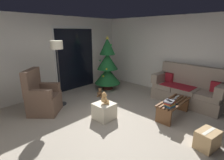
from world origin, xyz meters
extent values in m
plane|color=#9E9384|center=(0.00, 0.00, 0.00)|extent=(7.00, 7.00, 0.00)
cube|color=silver|center=(0.00, 3.06, 1.25)|extent=(5.72, 0.12, 2.50)
cube|color=silver|center=(2.86, 0.00, 1.25)|extent=(0.12, 6.00, 2.50)
cube|color=silver|center=(0.92, 2.99, 1.10)|extent=(1.60, 0.02, 2.20)
cube|color=black|center=(0.92, 2.97, 1.05)|extent=(1.50, 0.02, 2.10)
cube|color=gray|center=(2.25, -0.49, 0.17)|extent=(0.86, 1.94, 0.34)
cube|color=gray|center=(2.20, -1.10, 0.41)|extent=(0.71, 0.64, 0.14)
cube|color=gray|center=(2.23, -0.48, 0.41)|extent=(0.71, 0.64, 0.14)
cube|color=gray|center=(2.26, 0.13, 0.41)|extent=(0.71, 0.64, 0.14)
cube|color=gray|center=(2.55, -0.50, 0.78)|extent=(0.30, 1.91, 0.60)
cube|color=gray|center=(2.20, -1.35, 0.62)|extent=(0.77, 0.24, 0.28)
cube|color=gray|center=(2.30, 0.38, 0.62)|extent=(0.77, 0.24, 0.28)
cube|color=maroon|center=(2.22, -0.23, 0.49)|extent=(0.65, 0.93, 0.02)
cube|color=maroon|center=(2.37, -1.19, 0.62)|extent=(0.14, 0.33, 0.28)
cube|color=maroon|center=(2.45, 0.20, 0.62)|extent=(0.14, 0.33, 0.28)
cube|color=brown|center=(1.22, -0.74, 0.38)|extent=(1.10, 0.05, 0.04)
cube|color=brown|center=(1.22, -0.66, 0.38)|extent=(1.10, 0.05, 0.04)
cube|color=brown|center=(1.22, -0.57, 0.38)|extent=(1.10, 0.05, 0.04)
cube|color=brown|center=(1.22, -0.48, 0.38)|extent=(1.10, 0.05, 0.04)
cube|color=brown|center=(1.22, -0.39, 0.38)|extent=(1.10, 0.05, 0.04)
cube|color=brown|center=(0.73, -0.57, 0.18)|extent=(0.05, 0.36, 0.37)
cube|color=brown|center=(1.71, -0.57, 0.18)|extent=(0.05, 0.36, 0.37)
cube|color=black|center=(1.07, -0.65, 0.41)|extent=(0.06, 0.16, 0.02)
cube|color=#333338|center=(1.22, -0.50, 0.41)|extent=(0.16, 0.09, 0.02)
cube|color=silver|center=(1.55, -0.51, 0.41)|extent=(0.16, 0.06, 0.02)
cube|color=#ADADB2|center=(1.34, -0.53, 0.41)|extent=(0.16, 0.05, 0.02)
cube|color=#285684|center=(0.86, -0.64, 0.42)|extent=(0.23, 0.21, 0.04)
cube|color=#B79333|center=(0.86, -0.63, 0.46)|extent=(0.21, 0.19, 0.04)
cube|color=#A32D28|center=(0.87, -0.62, 0.49)|extent=(0.25, 0.17, 0.03)
cube|color=#4C4C51|center=(0.85, -0.61, 0.52)|extent=(0.24, 0.21, 0.03)
cube|color=black|center=(0.86, -0.61, 0.54)|extent=(0.13, 0.16, 0.01)
cylinder|color=#4C1E19|center=(1.61, 2.08, 0.05)|extent=(0.36, 0.36, 0.10)
cylinder|color=brown|center=(1.61, 2.08, 0.16)|extent=(0.08, 0.08, 0.12)
cone|color=#195628|center=(1.61, 2.08, 0.50)|extent=(0.92, 0.92, 0.56)
cone|color=#195628|center=(1.61, 2.08, 1.01)|extent=(0.73, 0.73, 0.56)
cone|color=#195628|center=(1.61, 2.08, 1.53)|extent=(0.54, 0.54, 0.56)
sphere|color=gold|center=(1.25, 1.92, 0.57)|extent=(0.06, 0.06, 0.06)
sphere|color=#1E8C33|center=(1.73, 1.93, 1.36)|extent=(0.06, 0.06, 0.06)
sphere|color=#1E8C33|center=(1.68, 1.96, 1.57)|extent=(0.06, 0.06, 0.06)
sphere|color=#1E8C33|center=(1.50, 2.33, 1.02)|extent=(0.06, 0.06, 0.06)
sphere|color=gold|center=(1.36, 1.86, 0.80)|extent=(0.06, 0.06, 0.06)
sphere|color=red|center=(1.65, 2.39, 0.87)|extent=(0.06, 0.06, 0.06)
sphere|color=#B233A5|center=(1.69, 2.28, 1.23)|extent=(0.06, 0.06, 0.06)
sphere|color=white|center=(1.38, 2.09, 1.22)|extent=(0.06, 0.06, 0.06)
sphere|color=white|center=(1.74, 1.92, 1.31)|extent=(0.06, 0.06, 0.06)
sphere|color=gold|center=(1.58, 2.23, 1.51)|extent=(0.06, 0.06, 0.06)
sphere|color=#1E8C33|center=(1.24, 1.97, 0.59)|extent=(0.06, 0.06, 0.06)
cone|color=#EAD14C|center=(1.61, 2.08, 1.82)|extent=(0.14, 0.14, 0.12)
cube|color=brown|center=(-0.83, 1.89, 0.16)|extent=(0.96, 0.96, 0.31)
cube|color=brown|center=(-0.83, 1.89, 0.40)|extent=(0.96, 0.96, 0.18)
cube|color=brown|center=(-1.01, 2.09, 0.81)|extent=(0.61, 0.58, 0.64)
cube|color=brown|center=(-0.61, 2.07, 0.60)|extent=(0.49, 0.52, 0.22)
cube|color=brown|center=(-1.02, 1.69, 0.60)|extent=(0.49, 0.52, 0.22)
cylinder|color=#2D2D30|center=(-0.28, 2.05, 0.01)|extent=(0.28, 0.28, 0.02)
cylinder|color=#2D2D30|center=(-0.28, 2.05, 0.80)|extent=(0.03, 0.03, 1.55)
cylinder|color=beige|center=(-0.28, 2.05, 1.67)|extent=(0.32, 0.32, 0.22)
cube|color=beige|center=(0.00, 0.57, 0.19)|extent=(0.44, 0.44, 0.38)
cylinder|color=tan|center=(0.08, 0.57, 0.42)|extent=(0.12, 0.12, 0.06)
cylinder|color=tan|center=(0.01, 0.50, 0.42)|extent=(0.12, 0.12, 0.06)
sphere|color=tan|center=(0.00, 0.57, 0.48)|extent=(0.15, 0.15, 0.15)
sphere|color=tan|center=(0.00, 0.57, 0.60)|extent=(0.11, 0.11, 0.11)
sphere|color=tan|center=(0.04, 0.54, 0.59)|extent=(0.04, 0.04, 0.04)
sphere|color=tan|center=(0.03, 0.60, 0.65)|extent=(0.04, 0.04, 0.04)
sphere|color=tan|center=(-0.03, 0.54, 0.65)|extent=(0.04, 0.04, 0.04)
sphere|color=tan|center=(0.06, 0.61, 0.49)|extent=(0.06, 0.06, 0.06)
sphere|color=tan|center=(-0.03, 0.51, 0.49)|extent=(0.06, 0.06, 0.06)
cylinder|color=brown|center=(0.88, 1.64, 0.03)|extent=(0.13, 0.11, 0.06)
cylinder|color=brown|center=(0.83, 1.73, 0.03)|extent=(0.13, 0.11, 0.06)
sphere|color=brown|center=(0.91, 1.72, 0.10)|extent=(0.15, 0.15, 0.15)
sphere|color=brown|center=(0.91, 1.72, 0.22)|extent=(0.11, 0.11, 0.11)
sphere|color=#A37A51|center=(0.86, 1.69, 0.21)|extent=(0.04, 0.04, 0.04)
sphere|color=brown|center=(0.93, 1.69, 0.27)|extent=(0.04, 0.04, 0.04)
sphere|color=brown|center=(0.89, 1.75, 0.27)|extent=(0.04, 0.04, 0.04)
sphere|color=brown|center=(0.93, 1.65, 0.11)|extent=(0.06, 0.06, 0.06)
sphere|color=brown|center=(0.85, 1.77, 0.11)|extent=(0.06, 0.06, 0.06)
cube|color=tan|center=(0.52, -1.53, 0.17)|extent=(0.47, 0.38, 0.33)
cube|color=beige|center=(0.52, -1.53, 0.33)|extent=(0.38, 0.13, 0.00)
camera|label=1|loc=(-2.55, -2.12, 2.02)|focal=27.42mm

